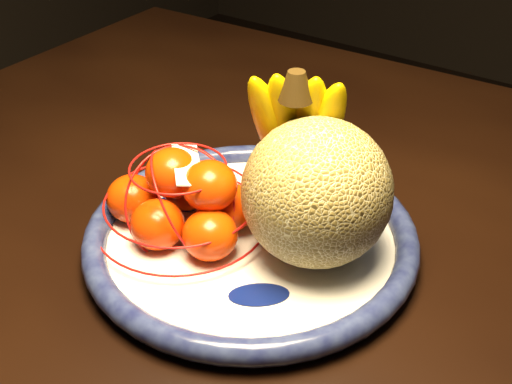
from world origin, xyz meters
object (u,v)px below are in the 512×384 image
Objects in this scene: cantaloupe at (317,193)px; fruit_bowl at (251,237)px; mandarin_bag at (184,202)px; banana_bunch at (298,133)px; dining_table at (385,273)px.

fruit_bowl is at bearing -166.00° from cantaloupe.
cantaloupe is 0.15m from mandarin_bag.
banana_bunch is at bearing 136.31° from cantaloupe.
cantaloupe is at bearing -68.58° from banana_bunch.
dining_table is 0.22m from cantaloupe.
mandarin_bag is at bearing -152.72° from banana_bunch.
dining_table is 0.23m from banana_bunch.
dining_table is 7.52× the size of banana_bunch.
dining_table is 0.28m from mandarin_bag.
mandarin_bag reaches higher than dining_table.
cantaloupe reaches higher than fruit_bowl.
mandarin_bag is (-0.08, -0.10, -0.07)m from banana_bunch.
banana_bunch is 0.92× the size of mandarin_bag.
cantaloupe is at bearing 14.00° from fruit_bowl.
cantaloupe is 0.69× the size of mandarin_bag.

